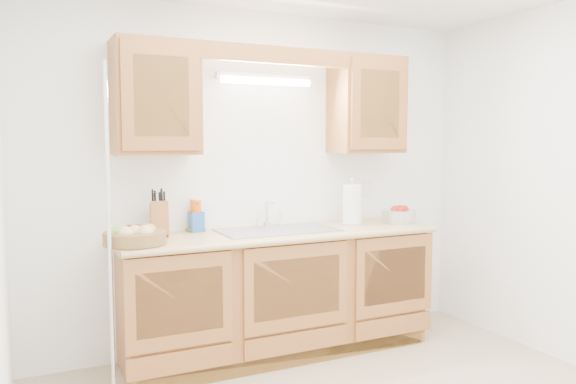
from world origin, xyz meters
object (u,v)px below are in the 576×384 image
knife_block (159,218)px  apple_bowl (399,215)px  paper_towel (352,205)px  fruit_basket (135,236)px

knife_block → apple_bowl: bearing=2.3°
knife_block → paper_towel: bearing=3.2°
apple_bowl → paper_towel: bearing=171.1°
fruit_basket → paper_towel: 1.68m
knife_block → fruit_basket: bearing=-122.0°
knife_block → paper_towel: paper_towel is taller
paper_towel → apple_bowl: (0.39, -0.06, -0.09)m
paper_towel → apple_bowl: 0.41m
paper_towel → fruit_basket: bearing=-175.2°
fruit_basket → apple_bowl: bearing=2.2°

